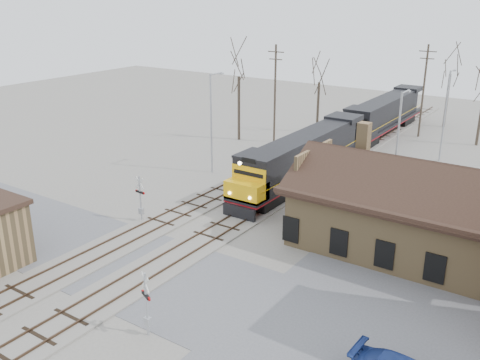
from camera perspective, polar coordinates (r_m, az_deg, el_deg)
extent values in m
plane|color=gray|center=(34.01, -9.63, -9.70)|extent=(140.00, 140.00, 0.00)
cube|color=#59595E|center=(34.00, -9.63, -9.67)|extent=(60.00, 9.00, 0.03)
cube|color=#59595E|center=(30.11, 23.41, -15.37)|extent=(22.00, 26.00, 0.03)
cube|color=gray|center=(44.85, 3.60, -1.95)|extent=(3.40, 90.00, 0.12)
cube|color=#473323|center=(45.15, 2.82, -1.63)|extent=(0.08, 90.00, 0.14)
cube|color=#473323|center=(44.47, 4.39, -2.00)|extent=(0.08, 90.00, 0.14)
cube|color=gray|center=(47.13, -1.11, -0.83)|extent=(3.40, 90.00, 0.12)
cube|color=#473323|center=(47.48, -1.82, -0.53)|extent=(0.08, 90.00, 0.14)
cube|color=#473323|center=(46.70, -0.39, -0.87)|extent=(0.08, 90.00, 0.14)
cube|color=#977A4E|center=(37.19, 17.35, -4.28)|extent=(14.00, 8.00, 4.00)
cube|color=black|center=(36.42, 17.68, -1.25)|extent=(15.20, 9.20, 0.30)
cube|color=black|center=(34.00, 16.70, -0.82)|extent=(15.00, 4.71, 2.66)
cube|color=black|center=(38.21, 18.86, 1.17)|extent=(15.00, 4.71, 2.66)
cube|color=#977A4E|center=(38.17, 13.05, 4.38)|extent=(0.80, 0.80, 2.20)
cube|color=black|center=(43.48, 2.61, -1.93)|extent=(2.54, 4.06, 1.02)
cube|color=black|center=(54.57, 9.92, 2.30)|extent=(2.54, 4.06, 1.02)
cube|color=black|center=(48.64, 6.72, 1.33)|extent=(3.05, 20.31, 0.36)
cube|color=maroon|center=(48.71, 6.71, 1.08)|extent=(3.07, 20.31, 0.12)
cube|color=black|center=(49.26, 7.48, 3.45)|extent=(2.64, 14.72, 2.84)
cube|color=black|center=(41.93, 2.01, 0.73)|extent=(3.05, 2.84, 2.84)
cube|color=yellow|center=(40.85, 0.70, -1.06)|extent=(3.05, 1.83, 1.42)
cube|color=black|center=(40.64, -0.10, -3.49)|extent=(2.84, 0.25, 1.02)
cylinder|color=#FFF2CC|center=(39.34, -0.04, 1.80)|extent=(0.28, 0.10, 0.28)
cube|color=black|center=(61.34, 12.90, 4.01)|extent=(2.54, 4.06, 1.02)
cube|color=black|center=(73.48, 16.76, 6.21)|extent=(2.54, 4.06, 1.02)
cube|color=black|center=(67.17, 15.06, 5.88)|extent=(3.05, 20.31, 0.36)
cube|color=maroon|center=(67.22, 15.05, 5.70)|extent=(3.07, 20.31, 0.12)
cube|color=black|center=(68.01, 15.55, 7.36)|extent=(2.64, 14.72, 2.84)
cube|color=black|center=(59.93, 12.74, 6.02)|extent=(3.05, 2.84, 2.84)
cube|color=black|center=(58.57, 12.05, 4.90)|extent=(3.05, 1.83, 1.42)
cube|color=black|center=(58.06, 11.55, 3.24)|extent=(2.84, 0.25, 1.02)
cylinder|color=#A5A8AD|center=(27.58, -9.94, -12.96)|extent=(0.12, 0.12, 3.53)
cube|color=silver|center=(26.94, -10.09, -10.74)|extent=(0.86, 0.41, 0.92)
cube|color=silver|center=(26.94, -10.09, -10.74)|extent=(0.86, 0.41, 0.92)
cube|color=black|center=(27.30, -10.00, -12.02)|extent=(0.79, 0.46, 0.13)
cylinder|color=#B20C0C|center=(27.62, -10.32, -11.64)|extent=(0.23, 0.16, 0.21)
cylinder|color=#B20C0C|center=(26.98, -9.68, -12.41)|extent=(0.23, 0.16, 0.21)
cube|color=#A5A8AD|center=(28.11, -9.82, -14.63)|extent=(0.35, 0.27, 0.44)
cylinder|color=#A5A8AD|center=(40.60, -10.57, -1.98)|extent=(0.13, 0.13, 3.58)
cube|color=silver|center=(40.17, -10.68, -0.32)|extent=(0.94, 0.13, 0.94)
cube|color=silver|center=(40.17, -10.68, -0.32)|extent=(0.94, 0.13, 0.94)
cube|color=black|center=(40.41, -10.62, -1.27)|extent=(0.82, 0.23, 0.13)
cylinder|color=#B20C0C|center=(40.12, -10.25, -1.41)|extent=(0.22, 0.10, 0.21)
cylinder|color=#B20C0C|center=(40.71, -10.98, -1.14)|extent=(0.22, 0.10, 0.21)
cube|color=#A5A8AD|center=(40.97, -10.49, -3.26)|extent=(0.36, 0.27, 0.45)
cylinder|color=#A5A8AD|center=(50.07, -3.09, 5.93)|extent=(0.18, 0.18, 9.40)
cylinder|color=#A5A8AD|center=(49.91, -2.55, 11.27)|extent=(0.12, 1.80, 0.12)
cube|color=#A5A8AD|center=(50.56, -2.00, 11.27)|extent=(0.25, 0.50, 0.12)
cylinder|color=#A5A8AD|center=(47.45, 16.43, 3.89)|extent=(0.18, 0.18, 8.60)
cylinder|color=#A5A8AD|center=(47.40, 17.26, 9.01)|extent=(0.12, 1.80, 0.12)
cube|color=#A5A8AD|center=(48.18, 17.55, 9.02)|extent=(0.25, 0.50, 0.12)
cylinder|color=#A5A8AD|center=(57.30, 20.99, 6.29)|extent=(0.18, 0.18, 9.18)
cylinder|color=#A5A8AD|center=(57.41, 21.76, 10.80)|extent=(0.12, 1.80, 0.12)
cube|color=#A5A8AD|center=(58.20, 21.94, 10.78)|extent=(0.25, 0.50, 0.12)
cylinder|color=#382D23|center=(60.62, 3.75, 9.07)|extent=(0.24, 0.24, 10.98)
cube|color=#382D23|center=(59.95, 3.85, 13.49)|extent=(2.00, 0.10, 0.10)
cube|color=#382D23|center=(60.04, 3.83, 12.73)|extent=(1.60, 0.10, 0.10)
cylinder|color=#382D23|center=(66.47, 18.96, 8.90)|extent=(0.24, 0.24, 10.77)
cube|color=#382D23|center=(65.87, 19.41, 12.82)|extent=(2.00, 0.10, 0.10)
cube|color=#382D23|center=(65.95, 19.33, 12.13)|extent=(1.60, 0.10, 0.10)
cylinder|color=#382D23|center=(62.01, -0.12, 7.63)|extent=(0.32, 0.32, 7.34)
cylinder|color=#382D23|center=(65.98, 8.31, 7.63)|extent=(0.32, 0.32, 6.16)
cylinder|color=#382D23|center=(73.02, 21.19, 7.88)|extent=(0.32, 0.32, 6.69)
cylinder|color=#382D23|center=(65.38, 24.26, 6.15)|extent=(0.32, 0.32, 6.49)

